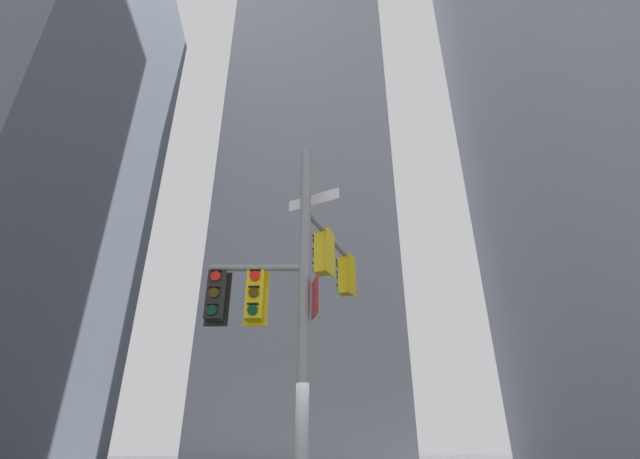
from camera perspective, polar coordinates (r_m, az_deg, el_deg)
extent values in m
cube|color=#9399A3|center=(42.33, -2.40, 5.25)|extent=(14.30, 14.30, 47.40)
cylinder|color=gray|center=(8.70, -2.14, -10.64)|extent=(0.24, 0.24, 7.73)
cylinder|color=gray|center=(10.79, 1.29, -1.14)|extent=(1.49, 2.73, 0.13)
cylinder|color=gray|center=(9.10, -8.29, -5.03)|extent=(1.98, 0.35, 0.13)
cube|color=yellow|center=(10.10, 1.42, -3.03)|extent=(0.25, 0.44, 1.14)
cube|color=yellow|center=(10.17, 0.42, -3.19)|extent=(0.46, 0.46, 1.00)
cylinder|color=#360605|center=(10.38, -0.61, -1.58)|extent=(0.14, 0.21, 0.20)
cube|color=black|center=(10.43, -0.64, -0.99)|extent=(0.16, 0.23, 0.02)
cylinder|color=#3C2C06|center=(10.23, -0.62, -3.36)|extent=(0.14, 0.21, 0.20)
cube|color=black|center=(10.28, -0.65, -2.75)|extent=(0.16, 0.23, 0.02)
cylinder|color=#19C672|center=(10.10, -0.63, -5.18)|extent=(0.14, 0.21, 0.20)
cube|color=black|center=(10.15, -0.66, -4.56)|extent=(0.16, 0.23, 0.02)
cube|color=yellow|center=(11.55, 4.34, -6.04)|extent=(0.25, 0.44, 1.14)
cube|color=yellow|center=(11.61, 3.44, -6.16)|extent=(0.46, 0.46, 1.00)
cylinder|color=#360605|center=(11.79, 2.47, -4.70)|extent=(0.14, 0.21, 0.20)
cube|color=black|center=(11.84, 2.43, -4.16)|extent=(0.16, 0.23, 0.02)
cylinder|color=#3C2C06|center=(11.67, 2.50, -6.30)|extent=(0.14, 0.21, 0.20)
cube|color=black|center=(11.71, 2.47, -5.75)|extent=(0.16, 0.23, 0.02)
cylinder|color=#19C672|center=(11.55, 2.54, -7.93)|extent=(0.14, 0.21, 0.20)
cube|color=black|center=(11.59, 2.50, -7.37)|extent=(0.16, 0.23, 0.02)
cube|color=yellow|center=(9.08, -8.36, -9.00)|extent=(0.48, 0.08, 1.14)
cube|color=yellow|center=(8.90, -8.55, -8.63)|extent=(0.37, 0.37, 1.00)
cylinder|color=red|center=(8.82, -8.59, -6.07)|extent=(0.21, 0.08, 0.20)
cube|color=black|center=(8.86, -8.54, -5.33)|extent=(0.23, 0.10, 0.02)
cylinder|color=#3C2C06|center=(8.71, -8.75, -8.23)|extent=(0.21, 0.08, 0.20)
cube|color=black|center=(8.74, -8.70, -7.47)|extent=(0.23, 0.10, 0.02)
cylinder|color=#06311C|center=(8.61, -8.91, -10.44)|extent=(0.21, 0.08, 0.20)
cube|color=black|center=(8.64, -8.86, -9.67)|extent=(0.23, 0.10, 0.02)
cube|color=black|center=(9.24, -13.27, -8.88)|extent=(0.48, 0.08, 1.14)
cube|color=black|center=(9.06, -13.54, -8.52)|extent=(0.37, 0.37, 1.00)
cylinder|color=red|center=(8.99, -13.60, -6.00)|extent=(0.21, 0.08, 0.20)
cube|color=black|center=(9.02, -13.52, -5.27)|extent=(0.23, 0.10, 0.02)
cylinder|color=#3C2C06|center=(8.88, -13.83, -8.11)|extent=(0.21, 0.08, 0.20)
cube|color=black|center=(8.91, -13.76, -7.37)|extent=(0.23, 0.10, 0.02)
cylinder|color=#06311C|center=(8.78, -14.08, -10.28)|extent=(0.21, 0.08, 0.20)
cube|color=black|center=(8.80, -14.00, -9.52)|extent=(0.23, 0.10, 0.02)
cube|color=white|center=(10.05, -0.87, 3.93)|extent=(1.12, 0.75, 0.28)
cube|color=#19479E|center=(10.05, -0.87, 3.93)|extent=(1.08, 0.72, 0.24)
cube|color=red|center=(8.82, -0.68, -8.92)|extent=(0.09, 0.64, 0.80)
cube|color=white|center=(8.82, -0.68, -8.92)|extent=(0.08, 0.60, 0.76)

